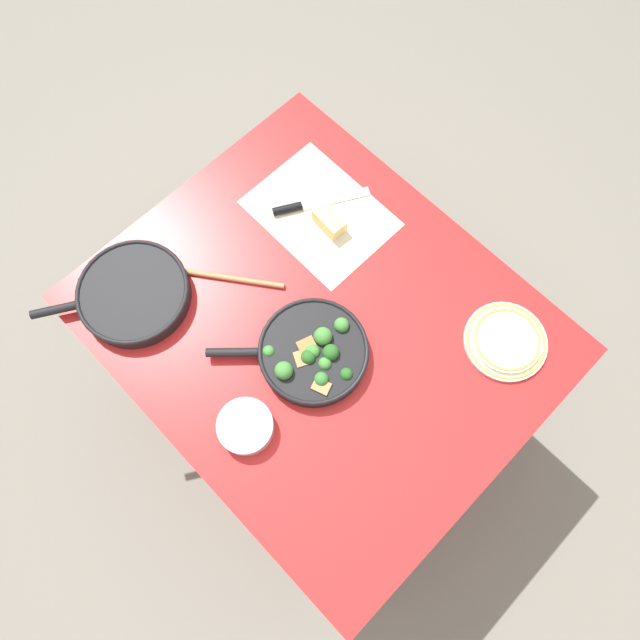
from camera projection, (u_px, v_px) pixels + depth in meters
The scene contains 10 objects.
ground_plane at pixel (320, 383), 2.22m from camera, with size 14.00×14.00×0.00m, color slate.
dining_table_red at pixel (320, 331), 1.60m from camera, with size 1.18×0.98×0.73m.
skillet_broccoli at pixel (313, 352), 1.47m from camera, with size 0.35×0.35×0.08m.
skillet_eggs at pixel (133, 294), 1.53m from camera, with size 0.30×0.39×0.05m.
wooden_spoon at pixel (196, 273), 1.57m from camera, with size 0.34×0.26×0.02m.
parchment_sheet at pixel (320, 213), 1.64m from camera, with size 0.39×0.30×0.00m.
grater_knife at pixel (307, 205), 1.64m from camera, with size 0.16×0.26×0.02m.
cheese_block at pixel (329, 221), 1.61m from camera, with size 0.10×0.06×0.05m.
dinner_plate_stack at pixel (506, 341), 1.50m from camera, with size 0.22×0.22×0.03m.
prep_bowl_steel at pixel (246, 427), 1.42m from camera, with size 0.14×0.14×0.05m.
Camera 1 is at (0.36, -0.35, 2.17)m, focal length 32.00 mm.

